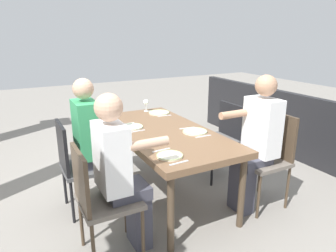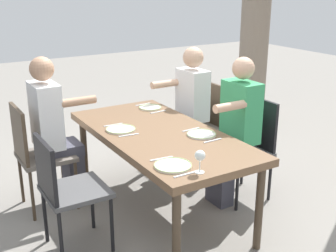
{
  "view_description": "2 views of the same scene",
  "coord_description": "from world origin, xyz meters",
  "px_view_note": "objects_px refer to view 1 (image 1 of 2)",
  "views": [
    {
      "loc": [
        -2.66,
        1.35,
        1.69
      ],
      "look_at": [
        -0.14,
        0.02,
        0.82
      ],
      "focal_mm": 32.74,
      "sensor_mm": 36.0,
      "label": 1
    },
    {
      "loc": [
        2.91,
        -1.68,
        1.93
      ],
      "look_at": [
        0.01,
        0.08,
        0.78
      ],
      "focal_mm": 46.82,
      "sensor_mm": 36.0,
      "label": 2
    }
  ],
  "objects_px": {
    "diner_guest_third": "(121,171)",
    "plate_3": "(159,113)",
    "plate_0": "(170,155)",
    "diner_woman_green": "(256,140)",
    "wine_glass_3": "(146,103)",
    "dining_table": "(163,136)",
    "chair_west_south": "(268,153)",
    "chair_mid_north": "(77,162)",
    "plate_2": "(132,127)",
    "chair_west_north": "(99,196)",
    "chair_mid_south": "(222,134)",
    "diner_man_white": "(94,141)",
    "plate_1": "(195,131)"
  },
  "relations": [
    {
      "from": "plate_0",
      "to": "chair_mid_north",
      "type": "bearing_deg",
      "value": 37.75
    },
    {
      "from": "dining_table",
      "to": "diner_woman_green",
      "type": "xyz_separation_m",
      "value": [
        -0.62,
        -0.68,
        0.04
      ]
    },
    {
      "from": "diner_man_white",
      "to": "plate_0",
      "type": "relative_size",
      "value": 6.02
    },
    {
      "from": "chair_west_north",
      "to": "diner_man_white",
      "type": "xyz_separation_m",
      "value": [
        0.74,
        -0.17,
        0.17
      ]
    },
    {
      "from": "chair_west_north",
      "to": "chair_mid_north",
      "type": "bearing_deg",
      "value": 0.19
    },
    {
      "from": "chair_west_north",
      "to": "dining_table",
      "type": "bearing_deg",
      "value": -54.16
    },
    {
      "from": "chair_west_north",
      "to": "diner_woman_green",
      "type": "bearing_deg",
      "value": -89.89
    },
    {
      "from": "chair_mid_south",
      "to": "diner_woman_green",
      "type": "height_order",
      "value": "diner_woman_green"
    },
    {
      "from": "chair_west_north",
      "to": "plate_2",
      "type": "bearing_deg",
      "value": -35.47
    },
    {
      "from": "plate_3",
      "to": "chair_west_north",
      "type": "bearing_deg",
      "value": 138.15
    },
    {
      "from": "diner_woman_green",
      "to": "plate_2",
      "type": "distance_m",
      "value": 1.26
    },
    {
      "from": "dining_table",
      "to": "chair_west_south",
      "type": "distance_m",
      "value": 1.07
    },
    {
      "from": "diner_guest_third",
      "to": "plate_3",
      "type": "relative_size",
      "value": 5.07
    },
    {
      "from": "chair_west_south",
      "to": "diner_woman_green",
      "type": "relative_size",
      "value": 0.71
    },
    {
      "from": "dining_table",
      "to": "chair_west_south",
      "type": "bearing_deg",
      "value": -125.78
    },
    {
      "from": "chair_west_north",
      "to": "diner_guest_third",
      "type": "bearing_deg",
      "value": -90.95
    },
    {
      "from": "dining_table",
      "to": "chair_mid_south",
      "type": "relative_size",
      "value": 2.04
    },
    {
      "from": "plate_2",
      "to": "plate_0",
      "type": "bearing_deg",
      "value": 178.75
    },
    {
      "from": "plate_0",
      "to": "plate_3",
      "type": "height_order",
      "value": "same"
    },
    {
      "from": "chair_mid_south",
      "to": "diner_man_white",
      "type": "bearing_deg",
      "value": 89.89
    },
    {
      "from": "diner_guest_third",
      "to": "plate_3",
      "type": "xyz_separation_m",
      "value": [
        1.26,
        -0.95,
        0.05
      ]
    },
    {
      "from": "dining_table",
      "to": "diner_guest_third",
      "type": "bearing_deg",
      "value": 132.57
    },
    {
      "from": "diner_woman_green",
      "to": "wine_glass_3",
      "type": "height_order",
      "value": "diner_woman_green"
    },
    {
      "from": "chair_west_north",
      "to": "plate_0",
      "type": "xyz_separation_m",
      "value": [
        -0.02,
        -0.59,
        0.22
      ]
    },
    {
      "from": "dining_table",
      "to": "diner_woman_green",
      "type": "relative_size",
      "value": 1.36
    },
    {
      "from": "dining_table",
      "to": "plate_2",
      "type": "relative_size",
      "value": 7.76
    },
    {
      "from": "chair_west_north",
      "to": "plate_3",
      "type": "height_order",
      "value": "chair_west_north"
    },
    {
      "from": "chair_west_north",
      "to": "wine_glass_3",
      "type": "distance_m",
      "value": 1.79
    },
    {
      "from": "diner_man_white",
      "to": "wine_glass_3",
      "type": "xyz_separation_m",
      "value": [
        0.68,
        -0.85,
        0.16
      ]
    },
    {
      "from": "plate_0",
      "to": "plate_2",
      "type": "bearing_deg",
      "value": -1.25
    },
    {
      "from": "chair_west_south",
      "to": "plate_0",
      "type": "relative_size",
      "value": 4.33
    },
    {
      "from": "diner_woman_green",
      "to": "diner_guest_third",
      "type": "xyz_separation_m",
      "value": [
        -0.01,
        1.36,
        -0.02
      ]
    },
    {
      "from": "chair_mid_north",
      "to": "plate_3",
      "type": "relative_size",
      "value": 3.56
    },
    {
      "from": "chair_west_north",
      "to": "diner_guest_third",
      "type": "distance_m",
      "value": 0.25
    },
    {
      "from": "chair_west_south",
      "to": "diner_man_white",
      "type": "distance_m",
      "value": 1.72
    },
    {
      "from": "diner_man_white",
      "to": "plate_3",
      "type": "height_order",
      "value": "diner_man_white"
    },
    {
      "from": "dining_table",
      "to": "chair_west_north",
      "type": "xyz_separation_m",
      "value": [
        -0.62,
        0.86,
        -0.15
      ]
    },
    {
      "from": "plate_0",
      "to": "diner_woman_green",
      "type": "bearing_deg",
      "value": -88.35
    },
    {
      "from": "plate_2",
      "to": "diner_guest_third",
      "type": "bearing_deg",
      "value": 153.44
    },
    {
      "from": "chair_mid_north",
      "to": "chair_mid_south",
      "type": "distance_m",
      "value": 1.71
    },
    {
      "from": "chair_mid_north",
      "to": "chair_west_north",
      "type": "bearing_deg",
      "value": -179.81
    },
    {
      "from": "chair_mid_north",
      "to": "diner_woman_green",
      "type": "height_order",
      "value": "diner_woman_green"
    },
    {
      "from": "diner_guest_third",
      "to": "wine_glass_3",
      "type": "height_order",
      "value": "diner_guest_third"
    },
    {
      "from": "chair_west_south",
      "to": "chair_mid_north",
      "type": "height_order",
      "value": "chair_west_south"
    },
    {
      "from": "diner_man_white",
      "to": "diner_guest_third",
      "type": "xyz_separation_m",
      "value": [
        -0.75,
        -0.01,
        0.0
      ]
    },
    {
      "from": "chair_mid_north",
      "to": "diner_woman_green",
      "type": "distance_m",
      "value": 1.72
    },
    {
      "from": "chair_west_south",
      "to": "chair_mid_north",
      "type": "xyz_separation_m",
      "value": [
        0.74,
        1.72,
        -0.03
      ]
    },
    {
      "from": "chair_west_south",
      "to": "chair_mid_north",
      "type": "relative_size",
      "value": 1.03
    },
    {
      "from": "dining_table",
      "to": "wine_glass_3",
      "type": "height_order",
      "value": "wine_glass_3"
    },
    {
      "from": "diner_man_white",
      "to": "plate_1",
      "type": "xyz_separation_m",
      "value": [
        -0.33,
        -0.93,
        0.05
      ]
    }
  ]
}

